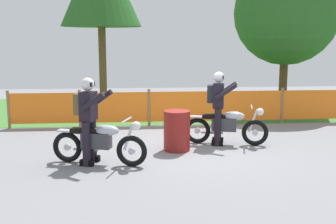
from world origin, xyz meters
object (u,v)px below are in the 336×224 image
object	(u,v)px
rider_lead	(88,116)
oil_drum	(177,131)
motorcycle_trailing	(227,126)
rider_trailing	(218,104)
motorcycle_lead	(99,142)

from	to	relation	value
rider_lead	oil_drum	world-z (taller)	rider_lead
motorcycle_trailing	rider_trailing	distance (m)	0.55
motorcycle_lead	oil_drum	bearing A→B (deg)	46.83
motorcycle_lead	rider_lead	bearing A→B (deg)	-179.49
motorcycle_trailing	oil_drum	distance (m)	1.27
motorcycle_lead	motorcycle_trailing	xyz separation A→B (m)	(2.81, 1.32, -0.00)
rider_lead	motorcycle_trailing	bearing A→B (deg)	40.07
rider_trailing	motorcycle_trailing	bearing A→B (deg)	0.51
rider_lead	oil_drum	distance (m)	2.06
motorcycle_lead	oil_drum	world-z (taller)	motorcycle_lead
motorcycle_lead	rider_lead	xyz separation A→B (m)	(-0.20, 0.06, 0.51)
motorcycle_lead	rider_trailing	size ratio (longest dim) A/B	1.11
oil_drum	motorcycle_trailing	bearing A→B (deg)	18.87
motorcycle_trailing	rider_lead	bearing A→B (deg)	-142.97
motorcycle_trailing	rider_trailing	world-z (taller)	rider_trailing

